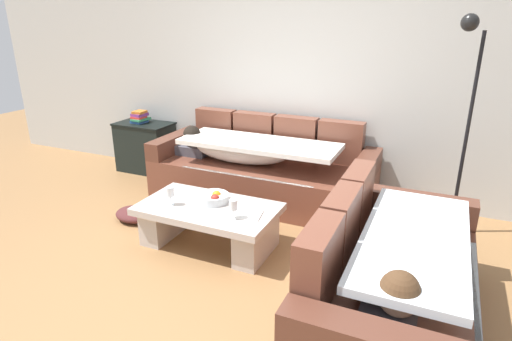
% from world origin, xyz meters
% --- Properties ---
extents(ground_plane, '(14.00, 14.00, 0.00)m').
position_xyz_m(ground_plane, '(0.00, 0.00, 0.00)').
color(ground_plane, olive).
extents(back_wall, '(9.00, 0.10, 2.70)m').
position_xyz_m(back_wall, '(0.00, 2.15, 1.35)').
color(back_wall, '#BABCB7').
rests_on(back_wall, ground_plane).
extents(couch_along_wall, '(2.41, 0.92, 0.88)m').
position_xyz_m(couch_along_wall, '(-0.26, 1.62, 0.33)').
color(couch_along_wall, brown).
rests_on(couch_along_wall, ground_plane).
extents(couch_near_window, '(0.92, 1.87, 0.88)m').
position_xyz_m(couch_near_window, '(1.38, 0.03, 0.33)').
color(couch_near_window, brown).
rests_on(couch_near_window, ground_plane).
extents(coffee_table, '(1.20, 0.68, 0.38)m').
position_xyz_m(coffee_table, '(-0.23, 0.47, 0.24)').
color(coffee_table, '#B7AEA7').
rests_on(coffee_table, ground_plane).
extents(fruit_bowl, '(0.28, 0.28, 0.10)m').
position_xyz_m(fruit_bowl, '(-0.23, 0.57, 0.42)').
color(fruit_bowl, silver).
rests_on(fruit_bowl, coffee_table).
extents(wine_glass_near_left, '(0.07, 0.07, 0.17)m').
position_xyz_m(wine_glass_near_left, '(-0.54, 0.36, 0.50)').
color(wine_glass_near_left, silver).
rests_on(wine_glass_near_left, coffee_table).
extents(wine_glass_near_right, '(0.07, 0.07, 0.17)m').
position_xyz_m(wine_glass_near_right, '(0.09, 0.34, 0.50)').
color(wine_glass_near_right, silver).
rests_on(wine_glass_near_right, coffee_table).
extents(open_magazine, '(0.31, 0.26, 0.01)m').
position_xyz_m(open_magazine, '(0.13, 0.44, 0.39)').
color(open_magazine, white).
rests_on(open_magazine, coffee_table).
extents(side_cabinet, '(0.72, 0.44, 0.64)m').
position_xyz_m(side_cabinet, '(-1.98, 1.85, 0.32)').
color(side_cabinet, black).
rests_on(side_cabinet, ground_plane).
extents(book_stack_on_cabinet, '(0.20, 0.23, 0.15)m').
position_xyz_m(book_stack_on_cabinet, '(-2.04, 1.85, 0.71)').
color(book_stack_on_cabinet, '#2D569E').
rests_on(book_stack_on_cabinet, side_cabinet).
extents(floor_lamp, '(0.33, 0.31, 1.95)m').
position_xyz_m(floor_lamp, '(1.68, 1.58, 1.12)').
color(floor_lamp, black).
rests_on(floor_lamp, ground_plane).
extents(crumpled_garment, '(0.44, 0.38, 0.12)m').
position_xyz_m(crumpled_garment, '(-1.17, 0.59, 0.06)').
color(crumpled_garment, '#4C2323').
rests_on(crumpled_garment, ground_plane).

